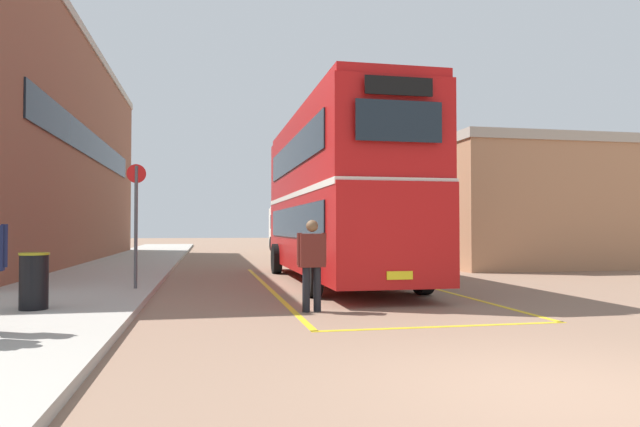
{
  "coord_description": "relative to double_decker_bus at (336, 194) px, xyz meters",
  "views": [
    {
      "loc": [
        -3.29,
        -4.87,
        1.54
      ],
      "look_at": [
        0.32,
        13.36,
        2.01
      ],
      "focal_mm": 31.89,
      "sensor_mm": 36.0,
      "label": 1
    }
  ],
  "objects": [
    {
      "name": "bus_stop_sign",
      "position": [
        -5.22,
        -1.99,
        -0.65
      ],
      "size": [
        0.43,
        0.14,
        2.88
      ],
      "color": "#4C4C51",
      "rests_on": "sidewalk_left"
    },
    {
      "name": "single_deck_bus",
      "position": [
        2.16,
        20.45,
        -0.88
      ],
      "size": [
        3.18,
        8.28,
        3.02
      ],
      "color": "black",
      "rests_on": "ground"
    },
    {
      "name": "double_decker_bus",
      "position": [
        0.0,
        0.0,
        0.0
      ],
      "size": [
        2.89,
        10.79,
        4.75
      ],
      "color": "black",
      "rests_on": "ground"
    },
    {
      "name": "sidewalk_left",
      "position": [
        -6.8,
        5.92,
        -2.44
      ],
      "size": [
        4.0,
        57.6,
        0.14
      ],
      "primitive_type": "cube",
      "color": "#A39E93",
      "rests_on": "ground"
    },
    {
      "name": "brick_building_left",
      "position": [
        -11.68,
        9.77,
        2.22
      ],
      "size": [
        6.7,
        24.64,
        9.46
      ],
      "color": "brown",
      "rests_on": "ground"
    },
    {
      "name": "ground_plane",
      "position": [
        -0.3,
        3.52,
        -2.51
      ],
      "size": [
        135.6,
        135.6,
        0.0
      ],
      "primitive_type": "plane",
      "color": "#846651"
    },
    {
      "name": "depot_building_right",
      "position": [
        8.92,
        10.59,
        -0.01
      ],
      "size": [
        7.56,
        16.99,
        4.99
      ],
      "color": "#AD7A56",
      "rests_on": "ground"
    },
    {
      "name": "litter_bin",
      "position": [
        -6.51,
        -5.21,
        -1.88
      ],
      "size": [
        0.49,
        0.49,
        0.97
      ],
      "color": "black",
      "rests_on": "sidewalk_left"
    },
    {
      "name": "pedestrian_boarding",
      "position": [
        -1.7,
        -5.47,
        -1.54
      ],
      "size": [
        0.56,
        0.28,
        1.69
      ],
      "color": "black",
      "rests_on": "ground"
    },
    {
      "name": "bay_marking_yellow",
      "position": [
        0.0,
        -1.97,
        -2.51
      ],
      "size": [
        4.28,
        12.78,
        0.01
      ],
      "color": "gold",
      "rests_on": "ground"
    }
  ]
}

